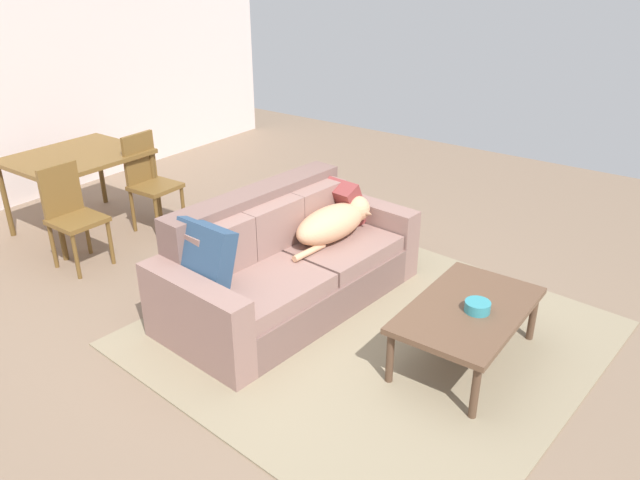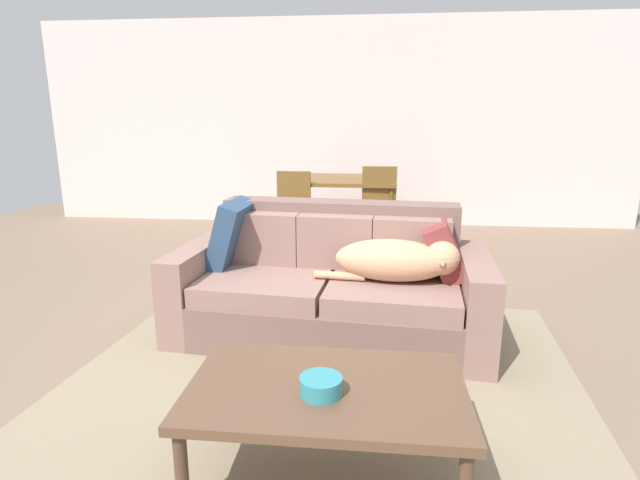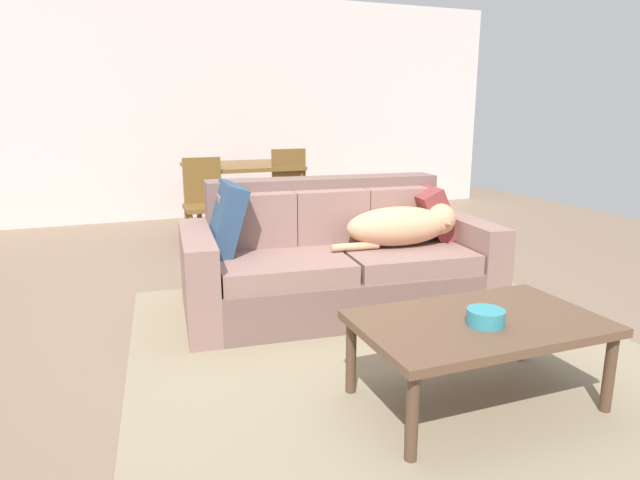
# 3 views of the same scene
# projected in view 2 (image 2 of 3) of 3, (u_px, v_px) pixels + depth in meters

# --- Properties ---
(ground_plane) EXTENTS (10.00, 10.00, 0.00)m
(ground_plane) POSITION_uv_depth(u_px,v_px,m) (286.00, 349.00, 3.22)
(ground_plane) COLOR #806853
(back_partition) EXTENTS (8.00, 0.12, 2.70)m
(back_partition) POSITION_uv_depth(u_px,v_px,m) (335.00, 124.00, 6.75)
(back_partition) COLOR silver
(back_partition) RESTS_ON ground
(area_rug) EXTENTS (3.07, 3.08, 0.01)m
(area_rug) POSITION_uv_depth(u_px,v_px,m) (319.00, 389.00, 2.73)
(area_rug) COLOR gray
(area_rug) RESTS_ON ground
(couch) EXTENTS (2.13, 1.15, 0.86)m
(couch) POSITION_uv_depth(u_px,v_px,m) (332.00, 286.00, 3.42)
(couch) COLOR #755850
(couch) RESTS_ON ground
(dog_on_left_cushion) EXTENTS (0.91, 0.40, 0.28)m
(dog_on_left_cushion) POSITION_uv_depth(u_px,v_px,m) (399.00, 260.00, 3.17)
(dog_on_left_cushion) COLOR tan
(dog_on_left_cushion) RESTS_ON couch
(throw_pillow_by_left_arm) EXTENTS (0.29, 0.48, 0.49)m
(throw_pillow_by_left_arm) POSITION_uv_depth(u_px,v_px,m) (231.00, 234.00, 3.54)
(throw_pillow_by_left_arm) COLOR navy
(throw_pillow_by_left_arm) RESTS_ON couch
(throw_pillow_by_right_arm) EXTENTS (0.34, 0.41, 0.41)m
(throw_pillow_by_right_arm) POSITION_uv_depth(u_px,v_px,m) (445.00, 250.00, 3.27)
(throw_pillow_by_right_arm) COLOR brown
(throw_pillow_by_right_arm) RESTS_ON couch
(coffee_table) EXTENTS (1.10, 0.67, 0.42)m
(coffee_table) POSITION_uv_depth(u_px,v_px,m) (327.00, 395.00, 2.00)
(coffee_table) COLOR brown
(coffee_table) RESTS_ON ground
(bowl_on_coffee_table) EXTENTS (0.17, 0.17, 0.07)m
(bowl_on_coffee_table) POSITION_uv_depth(u_px,v_px,m) (321.00, 386.00, 1.92)
(bowl_on_coffee_table) COLOR teal
(bowl_on_coffee_table) RESTS_ON coffee_table
(dining_table) EXTENTS (1.17, 0.97, 0.76)m
(dining_table) POSITION_uv_depth(u_px,v_px,m) (343.00, 184.00, 5.74)
(dining_table) COLOR brown
(dining_table) RESTS_ON ground
(dining_chair_near_left) EXTENTS (0.41, 0.41, 0.89)m
(dining_chair_near_left) POSITION_uv_depth(u_px,v_px,m) (292.00, 210.00, 5.25)
(dining_chair_near_left) COLOR brown
(dining_chair_near_left) RESTS_ON ground
(dining_chair_near_right) EXTENTS (0.41, 0.41, 0.94)m
(dining_chair_near_right) POSITION_uv_depth(u_px,v_px,m) (379.00, 208.00, 5.23)
(dining_chair_near_right) COLOR brown
(dining_chair_near_right) RESTS_ON ground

